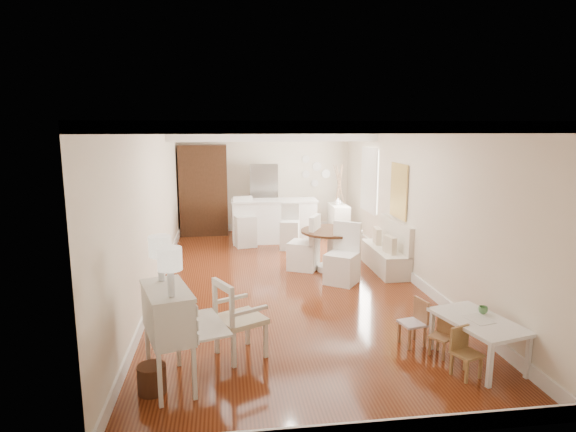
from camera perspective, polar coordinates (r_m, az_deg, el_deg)
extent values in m
plane|color=maroon|center=(8.74, -0.15, -7.82)|extent=(9.00, 9.00, 0.00)
cube|color=white|center=(8.29, -0.16, 10.87)|extent=(4.50, 9.00, 0.04)
cube|color=silver|center=(12.84, -2.77, 4.49)|extent=(4.50, 0.04, 2.80)
cube|color=silver|center=(4.10, 8.12, -8.86)|extent=(4.50, 0.04, 2.80)
cube|color=silver|center=(8.41, -15.53, 0.90)|extent=(0.04, 9.00, 2.80)
cube|color=silver|center=(8.97, 14.25, 1.54)|extent=(0.04, 9.00, 2.80)
cube|color=white|center=(10.48, -1.74, 9.82)|extent=(4.50, 0.45, 0.36)
cube|color=tan|center=(9.40, 12.97, 2.92)|extent=(0.04, 0.84, 1.04)
cube|color=white|center=(11.19, 9.65, 4.23)|extent=(0.04, 1.10, 1.40)
cylinder|color=#381E11|center=(12.73, -8.20, 6.38)|extent=(0.30, 0.03, 0.30)
cylinder|color=white|center=(7.79, 0.32, 10.52)|extent=(0.36, 0.36, 0.08)
cube|color=silver|center=(5.43, -13.95, -13.78)|extent=(1.08, 1.09, 1.10)
cube|color=silver|center=(5.96, -5.64, -11.88)|extent=(0.75, 0.75, 0.97)
cylinder|color=#4A2817|center=(5.51, -15.82, -18.07)|extent=(0.35, 0.35, 0.30)
cube|color=white|center=(6.25, 21.50, -13.64)|extent=(0.89, 1.20, 0.54)
cube|color=#A7774C|center=(6.30, 17.72, -13.42)|extent=(0.33, 0.33, 0.49)
cube|color=#9F6D48|center=(6.46, 14.54, -12.11)|extent=(0.35, 0.35, 0.61)
cube|color=#A07A48|center=(5.89, 20.43, -14.97)|extent=(0.35, 0.35, 0.56)
cube|color=silver|center=(9.52, 11.44, -3.42)|extent=(0.52, 1.60, 0.98)
cylinder|color=#4B2A18|center=(9.34, 5.13, -4.08)|extent=(1.54, 1.54, 0.80)
cube|color=white|center=(8.59, 6.44, -4.46)|extent=(0.73, 0.73, 1.08)
cube|color=white|center=(9.37, 1.85, -3.12)|extent=(0.71, 0.70, 1.08)
cube|color=white|center=(11.60, -1.65, -0.57)|extent=(2.05, 0.65, 1.03)
cube|color=silver|center=(11.18, -5.13, -0.71)|extent=(0.54, 0.54, 1.15)
cube|color=silver|center=(10.89, 0.20, -1.28)|extent=(0.50, 0.50, 1.04)
cube|color=#381E11|center=(12.51, -9.96, 3.04)|extent=(1.20, 0.60, 2.30)
imported|color=silver|center=(12.58, -1.25, 2.09)|extent=(0.75, 0.65, 1.80)
cube|color=silver|center=(12.03, 6.00, -0.66)|extent=(0.41, 0.89, 0.85)
imported|color=#589759|center=(6.34, 22.11, -10.28)|extent=(0.13, 0.13, 0.09)
imported|color=white|center=(11.97, 5.93, 1.77)|extent=(0.20, 0.20, 0.17)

